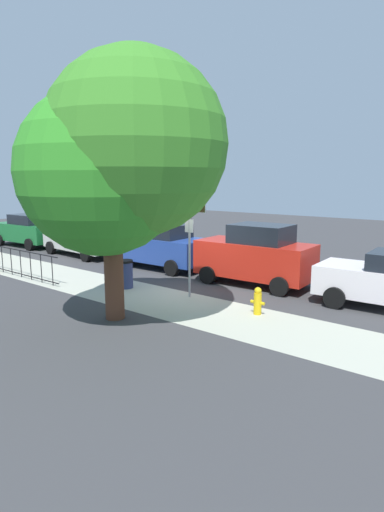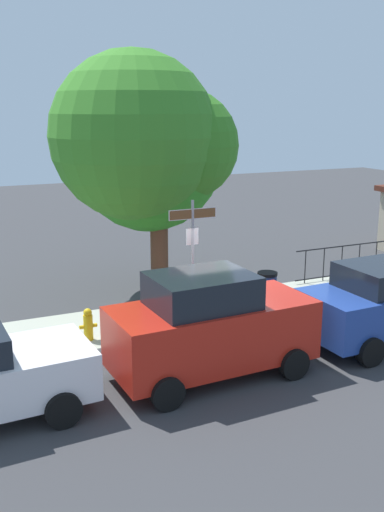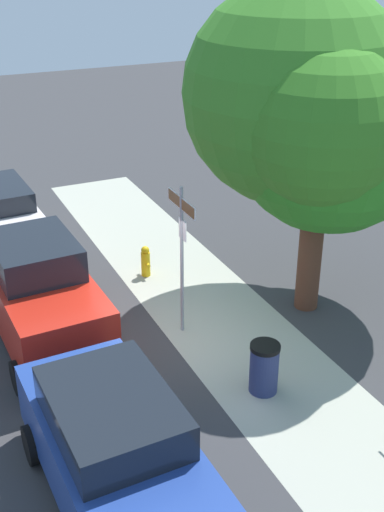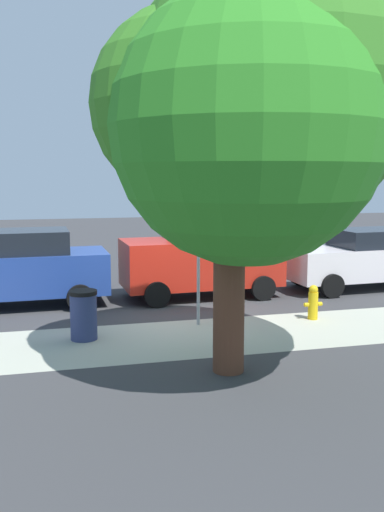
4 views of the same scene
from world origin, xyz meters
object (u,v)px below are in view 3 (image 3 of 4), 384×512
street_sign (182,236)px  car_red (41,294)px  trash_bin (264,368)px  shade_tree (313,113)px  car_white (0,218)px  car_blue (120,458)px  fire_hydrant (146,261)px

street_sign → car_red: street_sign is taller
trash_bin → car_red: bearing=-135.9°
shade_tree → car_white: bearing=-135.2°
shade_tree → trash_bin: shade_tree is taller
car_red → car_blue: (4.79, -0.04, -0.12)m
car_red → car_blue: size_ratio=0.89×
car_red → car_blue: 4.79m
car_red → trash_bin: car_red is taller
fire_hydrant → trash_bin: bearing=3.4°
street_sign → trash_bin: (2.46, 0.50, -1.67)m
car_white → fire_hydrant: car_white is taller
car_white → car_blue: 9.60m
shade_tree → fire_hydrant: (-2.53, -2.70, -3.89)m
car_white → street_sign: bearing=22.3°
car_white → trash_bin: size_ratio=4.74×
street_sign → car_red: size_ratio=0.76×
shade_tree → car_blue: 7.68m
car_blue → fire_hydrant: 7.21m
car_blue → car_white: bearing=177.7°
car_white → car_red: bearing=-3.4°
shade_tree → fire_hydrant: size_ratio=8.79×
car_white → car_blue: car_blue is taller
car_red → trash_bin: 4.62m
car_blue → fire_hydrant: bearing=154.2°
street_sign → car_blue: size_ratio=0.68×
car_white → trash_bin: 8.69m
shade_tree → trash_bin: (2.53, -2.40, -3.78)m
shade_tree → car_white: (-5.57, -5.54, -3.41)m
street_sign → fire_hydrant: bearing=175.6°
street_sign → trash_bin: 3.02m
shade_tree → car_blue: shade_tree is taller
street_sign → shade_tree: size_ratio=0.46×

